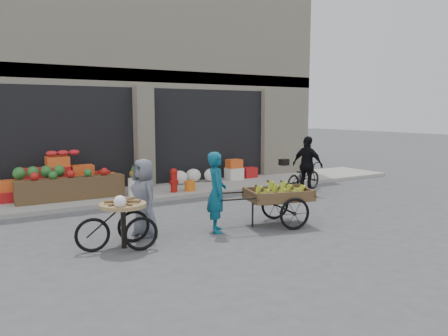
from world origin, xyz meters
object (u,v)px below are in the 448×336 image
pineapple_bin (138,187)px  banana_cart (276,193)px  bicycle (303,177)px  cyclist (308,165)px  fire_hydrant (174,179)px  vendor_woman (217,192)px  vendor_grey (144,198)px  seated_person (143,175)px  orange_bucket (190,186)px  tricycle_cart (123,218)px

pineapple_bin → banana_cart: bearing=-68.8°
bicycle → cyclist: (-0.20, -0.40, 0.42)m
fire_hydrant → bicycle: bicycle is taller
vendor_woman → vendor_grey: 1.47m
fire_hydrant → vendor_grey: (-2.24, -3.47, 0.27)m
seated_person → bicycle: (4.52, -1.98, -0.13)m
pineapple_bin → cyclist: size_ratio=0.30×
orange_bucket → cyclist: cyclist is taller
pineapple_bin → bicycle: bearing=-15.6°
fire_hydrant → seated_person: 0.96m
vendor_woman → fire_hydrant: bearing=11.9°
vendor_woman → bicycle: bearing=-36.7°
vendor_grey → fire_hydrant: bearing=140.2°
banana_cart → bicycle: (3.29, 2.85, -0.26)m
tricycle_cart → cyclist: cyclist is taller
bicycle → vendor_woman: bearing=103.8°
banana_cart → cyclist: (3.09, 2.45, 0.17)m
fire_hydrant → tricycle_cart: size_ratio=0.49×
tricycle_cart → bicycle: size_ratio=0.84×
vendor_woman → vendor_grey: size_ratio=1.07×
fire_hydrant → vendor_grey: bearing=-122.8°
banana_cart → cyclist: 3.94m
bicycle → orange_bucket: bearing=53.3°
cyclist → tricycle_cart: bearing=93.9°
cyclist → banana_cart: bearing=112.7°
pineapple_bin → banana_cart: banana_cart is taller
orange_bucket → cyclist: size_ratio=0.18×
orange_bucket → vendor_grey: (-2.74, -3.42, 0.51)m
tricycle_cart → fire_hydrant: bearing=60.9°
bicycle → banana_cart: bearing=115.2°
pineapple_bin → orange_bucket: size_ratio=1.62×
seated_person → bicycle: bearing=-33.6°
tricycle_cart → seated_person: bearing=71.5°
orange_bucket → tricycle_cart: 5.22m
vendor_woman → tricycle_cart: vendor_woman is taller
banana_cart → vendor_woman: vendor_woman is taller
pineapple_bin → vendor_grey: vendor_grey is taller
pineapple_bin → cyclist: (4.72, -1.78, 0.50)m
pineapple_bin → vendor_woman: 4.04m
fire_hydrant → cyclist: (3.62, -1.73, 0.37)m
orange_bucket → vendor_woman: vendor_woman is taller
orange_bucket → tricycle_cart: size_ratio=0.22×
vendor_grey → cyclist: size_ratio=0.89×
pineapple_bin → bicycle: 5.11m
pineapple_bin → seated_person: size_ratio=0.56×
vendor_grey → bicycle: (6.06, 2.15, -0.33)m
fire_hydrant → vendor_grey: size_ratio=0.46×
vendor_grey → cyclist: bearing=99.6°
seated_person → vendor_woman: 4.62m
orange_bucket → seated_person: 1.42m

